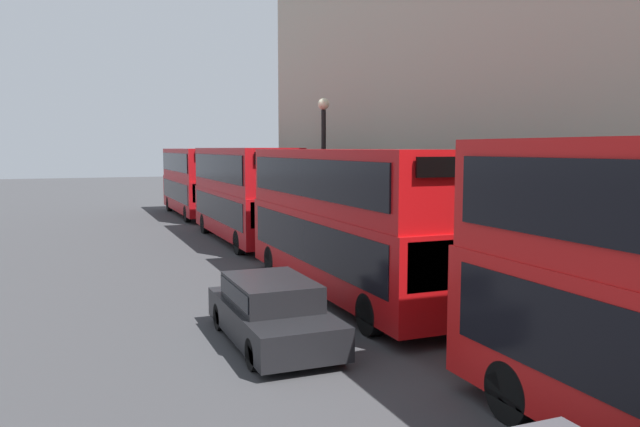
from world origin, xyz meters
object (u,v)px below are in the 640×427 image
at_px(bus_second_in_queue, 348,216).
at_px(car_hatchback, 272,309).
at_px(bus_trailing, 195,179).
at_px(pedestrian, 249,209).
at_px(bus_third_in_queue, 243,190).

distance_m(bus_second_in_queue, car_hatchback, 5.07).
relative_size(bus_trailing, pedestrian, 6.49).
bearing_deg(pedestrian, bus_third_in_queue, -107.24).
bearing_deg(bus_third_in_queue, car_hatchback, -102.74).
xyz_separation_m(bus_trailing, car_hatchback, (-3.40, -27.06, -1.61)).
relative_size(bus_trailing, car_hatchback, 2.23).
bearing_deg(bus_trailing, pedestrian, -57.24).
xyz_separation_m(bus_second_in_queue, pedestrian, (2.52, 19.75, -1.65)).
height_order(bus_third_in_queue, pedestrian, bus_third_in_queue).
relative_size(bus_second_in_queue, bus_trailing, 1.05).
bearing_deg(pedestrian, bus_trailing, 122.76).
distance_m(car_hatchback, pedestrian, 23.89).
relative_size(car_hatchback, pedestrian, 2.92).
bearing_deg(bus_second_in_queue, bus_trailing, 90.00).
height_order(bus_second_in_queue, pedestrian, bus_second_in_queue).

